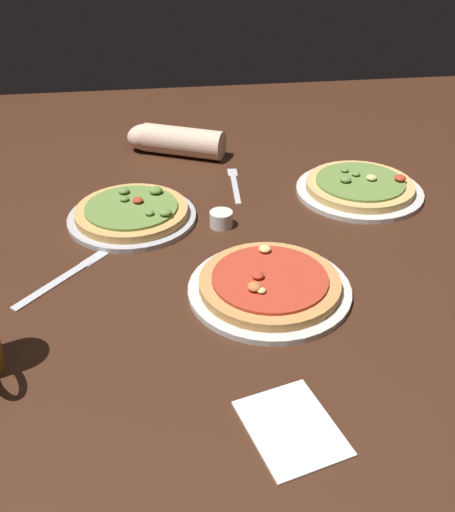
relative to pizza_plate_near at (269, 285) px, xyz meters
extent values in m
cube|color=#3D2114|center=(-0.07, 0.11, -0.03)|extent=(2.40, 2.40, 0.03)
cylinder|color=silver|center=(0.00, 0.00, -0.01)|extent=(0.31, 0.31, 0.01)
cylinder|color=tan|center=(0.00, 0.00, 0.00)|extent=(0.27, 0.27, 0.02)
cylinder|color=#B73823|center=(0.00, 0.00, 0.02)|extent=(0.22, 0.22, 0.01)
ellipsoid|color=#DBC67A|center=(-0.03, -0.05, 0.02)|extent=(0.02, 0.02, 0.01)
ellipsoid|color=#DBC67A|center=(0.01, 0.09, 0.03)|extent=(0.03, 0.03, 0.01)
ellipsoid|color=#B73823|center=(-0.02, 0.00, 0.03)|extent=(0.02, 0.02, 0.01)
ellipsoid|color=#C67038|center=(-0.04, -0.04, 0.03)|extent=(0.03, 0.03, 0.01)
cylinder|color=silver|center=(0.30, 0.38, -0.01)|extent=(0.31, 0.31, 0.01)
cylinder|color=tan|center=(0.30, 0.38, 0.00)|extent=(0.27, 0.27, 0.02)
cylinder|color=olive|center=(0.30, 0.38, 0.02)|extent=(0.22, 0.22, 0.01)
ellipsoid|color=olive|center=(0.28, 0.43, 0.02)|extent=(0.02, 0.02, 0.01)
ellipsoid|color=#DBC67A|center=(0.33, 0.37, 0.03)|extent=(0.03, 0.03, 0.01)
ellipsoid|color=olive|center=(0.26, 0.37, 0.03)|extent=(0.03, 0.03, 0.01)
ellipsoid|color=#B73823|center=(0.40, 0.36, 0.03)|extent=(0.03, 0.03, 0.01)
ellipsoid|color=olive|center=(0.30, 0.40, 0.03)|extent=(0.02, 0.02, 0.01)
cylinder|color=#B2B2B7|center=(-0.26, 0.32, -0.01)|extent=(0.29, 0.29, 0.01)
cylinder|color=tan|center=(-0.26, 0.32, 0.00)|extent=(0.26, 0.26, 0.02)
cylinder|color=olive|center=(-0.26, 0.32, 0.02)|extent=(0.21, 0.21, 0.01)
ellipsoid|color=olive|center=(-0.18, 0.27, 0.03)|extent=(0.03, 0.03, 0.01)
ellipsoid|color=#B73823|center=(-0.24, 0.33, 0.03)|extent=(0.02, 0.02, 0.01)
ellipsoid|color=olive|center=(-0.20, 0.38, 0.03)|extent=(0.03, 0.03, 0.02)
ellipsoid|color=olive|center=(-0.27, 0.39, 0.03)|extent=(0.03, 0.03, 0.01)
ellipsoid|color=olive|center=(-0.27, 0.35, 0.03)|extent=(0.02, 0.02, 0.01)
ellipsoid|color=olive|center=(-0.22, 0.27, 0.03)|extent=(0.02, 0.02, 0.01)
cylinder|color=silver|center=(-0.06, 0.26, 0.00)|extent=(0.05, 0.05, 0.04)
cube|color=white|center=(-0.03, -0.33, -0.01)|extent=(0.16, 0.18, 0.01)
cube|color=silver|center=(0.00, 0.44, -0.01)|extent=(0.02, 0.17, 0.01)
cube|color=silver|center=(0.01, 0.54, -0.01)|extent=(0.03, 0.05, 0.00)
cube|color=silver|center=(-0.41, 0.08, -0.01)|extent=(0.14, 0.16, 0.01)
cube|color=silver|center=(-0.34, 0.16, -0.01)|extent=(0.06, 0.06, 0.00)
cylinder|color=beige|center=(-0.11, 0.68, 0.02)|extent=(0.24, 0.17, 0.08)
ellipsoid|color=beige|center=(-0.22, 0.72, 0.02)|extent=(0.10, 0.08, 0.07)
camera|label=1|loc=(-0.20, -0.89, 0.65)|focal=41.36mm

